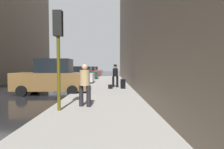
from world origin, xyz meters
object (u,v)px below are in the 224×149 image
(traffic_light, at_px, (58,39))
(rolling_suitcase, at_px, (123,84))
(parked_gray_coupe, at_px, (92,71))
(duffel_bag, at_px, (110,87))
(parked_silver_sedan, at_px, (73,76))
(fire_hydrant, at_px, (91,79))
(pedestrian_with_fedora, at_px, (115,75))
(parked_dark_green_sedan, at_px, (83,73))
(parked_red_hatchback, at_px, (89,72))
(pedestrian_in_tan_coat, at_px, (85,83))
(parked_bronze_suv, at_px, (53,78))

(traffic_light, xyz_separation_m, rolling_suitcase, (2.80, 6.55, -2.27))
(parked_gray_coupe, height_order, duffel_bag, parked_gray_coupe)
(parked_silver_sedan, relative_size, fire_hydrant, 6.03)
(pedestrian_with_fedora, bearing_deg, parked_silver_sedan, 136.79)
(traffic_light, bearing_deg, fire_hydrant, 90.26)
(parked_silver_sedan, xyz_separation_m, traffic_light, (1.85, -11.08, 1.91))
(parked_dark_green_sedan, relative_size, duffel_bag, 9.70)
(duffel_bag, bearing_deg, parked_silver_sedan, 128.60)
(parked_red_hatchback, distance_m, traffic_light, 23.62)
(parked_silver_sedan, distance_m, traffic_light, 11.40)
(traffic_light, distance_m, pedestrian_with_fedora, 7.74)
(parked_red_hatchback, bearing_deg, fire_hydrant, -81.82)
(parked_dark_green_sedan, xyz_separation_m, traffic_light, (1.85, -17.29, 1.91))
(pedestrian_in_tan_coat, height_order, duffel_bag, pedestrian_in_tan_coat)
(rolling_suitcase, bearing_deg, traffic_light, -113.18)
(rolling_suitcase, bearing_deg, parked_bronze_suv, -160.57)
(fire_hydrant, xyz_separation_m, traffic_light, (0.05, -10.93, 2.26))
(parked_dark_green_sedan, relative_size, pedestrian_with_fedora, 2.40)
(parked_red_hatchback, height_order, traffic_light, traffic_light)
(fire_hydrant, bearing_deg, parked_bronze_suv, -106.68)
(pedestrian_in_tan_coat, bearing_deg, parked_dark_green_sedan, 99.22)
(traffic_light, distance_m, duffel_bag, 7.13)
(parked_red_hatchback, bearing_deg, pedestrian_in_tan_coat, -83.25)
(parked_red_hatchback, distance_m, rolling_suitcase, 17.56)
(pedestrian_with_fedora, xyz_separation_m, pedestrian_in_tan_coat, (-1.41, -6.59, -0.03))
(parked_red_hatchback, distance_m, fire_hydrant, 12.68)
(parked_bronze_suv, distance_m, duffel_bag, 4.09)
(parked_red_hatchback, distance_m, duffel_bag, 17.46)
(parked_dark_green_sedan, bearing_deg, fire_hydrant, -74.18)
(parked_bronze_suv, relative_size, parked_dark_green_sedan, 1.08)
(parked_gray_coupe, distance_m, duffel_bag, 23.78)
(parked_bronze_suv, bearing_deg, pedestrian_with_fedora, 29.39)
(parked_gray_coupe, bearing_deg, fire_hydrant, -84.57)
(rolling_suitcase, bearing_deg, pedestrian_with_fedora, 129.24)
(pedestrian_in_tan_coat, bearing_deg, fire_hydrant, 95.00)
(parked_gray_coupe, bearing_deg, rolling_suitcase, -78.72)
(parked_dark_green_sedan, relative_size, pedestrian_in_tan_coat, 2.50)
(rolling_suitcase, bearing_deg, duffel_bag, -171.96)
(parked_bronze_suv, height_order, parked_red_hatchback, parked_bronze_suv)
(parked_silver_sedan, distance_m, parked_gray_coupe, 18.82)
(parked_dark_green_sedan, height_order, traffic_light, traffic_light)
(parked_gray_coupe, distance_m, fire_hydrant, 19.06)
(parked_dark_green_sedan, height_order, rolling_suitcase, parked_dark_green_sedan)
(parked_bronze_suv, relative_size, pedestrian_with_fedora, 2.60)
(fire_hydrant, relative_size, duffel_bag, 1.60)
(parked_silver_sedan, distance_m, rolling_suitcase, 6.51)
(parked_bronze_suv, distance_m, fire_hydrant, 6.31)
(parked_dark_green_sedan, distance_m, rolling_suitcase, 11.71)
(parked_gray_coupe, bearing_deg, parked_dark_green_sedan, -90.00)
(fire_hydrant, bearing_deg, parked_gray_coupe, 95.43)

